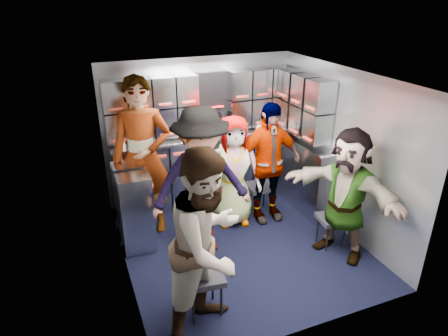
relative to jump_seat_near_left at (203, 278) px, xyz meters
name	(u,v)px	position (x,y,z in m)	size (l,w,h in m)	color
floor	(240,244)	(0.80, 0.91, -0.41)	(3.00, 3.00, 0.00)	black
wall_back	(200,129)	(0.80, 2.41, 0.64)	(2.80, 0.04, 2.10)	#979CA5
wall_left	(118,189)	(-0.60, 0.91, 0.64)	(0.04, 3.00, 2.10)	#979CA5
wall_right	(341,151)	(2.20, 0.91, 0.64)	(0.04, 3.00, 2.10)	#979CA5
ceiling	(243,77)	(0.80, 0.91, 1.69)	(2.80, 3.00, 0.02)	silver
cart_bank_back	(205,169)	(0.80, 2.20, 0.09)	(2.68, 0.38, 0.99)	#9197A0
cart_bank_left	(134,207)	(-0.39, 1.47, 0.09)	(0.38, 0.76, 0.99)	#9197A0
counter	(204,136)	(0.80, 2.20, 0.61)	(2.68, 0.42, 0.03)	#B5B7BC
locker_bank_back	(202,103)	(0.80, 2.26, 1.08)	(2.68, 0.28, 0.82)	#9197A0
locker_bank_right	(304,105)	(2.05, 1.61, 1.08)	(0.28, 1.00, 0.82)	#9197A0
right_cabinet	(302,174)	(2.05, 1.51, 0.09)	(0.28, 1.20, 1.00)	#9197A0
coffee_niche	(213,102)	(0.98, 2.32, 1.06)	(0.46, 0.16, 0.84)	black
red_latch_strip	(209,150)	(0.80, 2.00, 0.47)	(2.60, 0.02, 0.03)	red
jump_seat_near_left	(203,278)	(0.00, 0.00, 0.00)	(0.43, 0.41, 0.46)	black
jump_seat_mid_left	(197,212)	(0.34, 1.18, 0.01)	(0.51, 0.50, 0.47)	black
jump_seat_center	(228,192)	(0.94, 1.64, -0.04)	(0.41, 0.40, 0.41)	black
jump_seat_mid_right	(260,188)	(1.39, 1.56, -0.03)	(0.36, 0.34, 0.42)	black
jump_seat_near_right	(332,220)	(1.85, 0.49, -0.05)	(0.37, 0.36, 0.40)	black
attendant_standing	(143,158)	(-0.19, 1.73, 0.62)	(0.74, 0.49, 2.04)	black
attendant_arc_a	(208,245)	(0.00, -0.18, 0.50)	(0.88, 0.69, 1.82)	black
attendant_arc_b	(201,183)	(0.34, 1.00, 0.50)	(1.17, 0.67, 1.81)	black
attendant_arc_c	(233,171)	(0.94, 1.46, 0.35)	(0.74, 0.48, 1.51)	black
attendant_arc_d	(267,163)	(1.39, 1.38, 0.42)	(0.97, 0.40, 1.66)	black
attendant_arc_e	(346,194)	(1.85, 0.31, 0.39)	(1.48, 0.47, 1.59)	black
bottle_left	(202,129)	(0.75, 2.15, 0.75)	(0.07, 0.07, 0.24)	white
bottle_mid	(204,128)	(0.78, 2.15, 0.75)	(0.06, 0.06, 0.25)	white
bottle_right	(269,120)	(1.81, 2.15, 0.75)	(0.06, 0.06, 0.25)	white
cup_left	(122,144)	(-0.36, 2.14, 0.68)	(0.07, 0.07, 0.10)	beige
cup_right	(259,126)	(1.64, 2.14, 0.67)	(0.08, 0.08, 0.10)	beige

